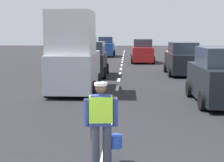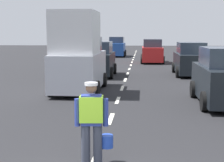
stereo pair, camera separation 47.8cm
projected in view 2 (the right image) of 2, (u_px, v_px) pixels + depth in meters
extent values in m
plane|color=black|center=(130.00, 69.00, 25.77)|extent=(96.00, 96.00, 0.00)
cube|color=silver|center=(98.00, 152.00, 7.71)|extent=(0.14, 1.40, 0.01)
cube|color=silver|center=(111.00, 119.00, 10.67)|extent=(0.14, 1.40, 0.01)
cube|color=silver|center=(118.00, 100.00, 13.63)|extent=(0.14, 1.40, 0.01)
cube|color=silver|center=(122.00, 88.00, 16.59)|extent=(0.14, 1.40, 0.01)
cube|color=silver|center=(125.00, 80.00, 19.55)|extent=(0.14, 1.40, 0.01)
cube|color=silver|center=(128.00, 74.00, 22.51)|extent=(0.14, 1.40, 0.01)
cube|color=silver|center=(129.00, 69.00, 25.47)|extent=(0.14, 1.40, 0.01)
cube|color=silver|center=(131.00, 65.00, 28.43)|extent=(0.14, 1.40, 0.01)
cube|color=silver|center=(132.00, 62.00, 31.39)|extent=(0.14, 1.40, 0.01)
cube|color=silver|center=(133.00, 60.00, 34.35)|extent=(0.14, 1.40, 0.01)
cube|color=silver|center=(134.00, 58.00, 37.31)|extent=(0.14, 1.40, 0.01)
cube|color=silver|center=(134.00, 56.00, 40.27)|extent=(0.14, 1.40, 0.01)
cube|color=silver|center=(135.00, 54.00, 43.23)|extent=(0.14, 1.40, 0.01)
cube|color=silver|center=(135.00, 53.00, 46.19)|extent=(0.14, 1.40, 0.01)
cube|color=silver|center=(136.00, 52.00, 49.15)|extent=(0.14, 1.40, 0.01)
cube|color=silver|center=(136.00, 51.00, 52.11)|extent=(0.14, 1.40, 0.01)
cylinder|color=#383D4C|center=(86.00, 145.00, 6.93)|extent=(0.18, 0.18, 0.82)
cylinder|color=#383D4C|center=(98.00, 145.00, 6.93)|extent=(0.18, 0.18, 0.82)
cube|color=navy|center=(91.00, 110.00, 6.83)|extent=(0.42, 0.27, 0.60)
cube|color=#A5EA33|center=(91.00, 109.00, 6.83)|extent=(0.48, 0.31, 0.51)
cylinder|color=navy|center=(77.00, 112.00, 6.84)|extent=(0.11, 0.11, 0.55)
cylinder|color=navy|center=(106.00, 112.00, 6.84)|extent=(0.11, 0.11, 0.55)
sphere|color=brown|center=(91.00, 88.00, 6.77)|extent=(0.22, 0.22, 0.22)
cylinder|color=silver|center=(91.00, 84.00, 6.76)|extent=(0.26, 0.26, 0.06)
cylinder|color=#2347B7|center=(107.00, 141.00, 7.02)|extent=(0.26, 0.26, 0.26)
cube|color=silver|center=(80.00, 70.00, 15.71)|extent=(1.90, 4.60, 1.56)
cube|color=#2D3847|center=(82.00, 44.00, 16.35)|extent=(1.67, 1.61, 0.70)
cube|color=silver|center=(76.00, 33.00, 14.69)|extent=(1.81, 2.53, 1.80)
cylinder|color=black|center=(97.00, 89.00, 14.31)|extent=(0.22, 0.68, 0.68)
cylinder|color=black|center=(51.00, 88.00, 14.47)|extent=(0.22, 0.68, 0.68)
cylinder|color=black|center=(104.00, 80.00, 17.12)|extent=(0.22, 0.68, 0.68)
cylinder|color=black|center=(66.00, 79.00, 17.29)|extent=(0.22, 0.68, 0.68)
cube|color=red|center=(152.00, 54.00, 30.80)|extent=(1.77, 4.27, 1.22)
cube|color=#2D3847|center=(152.00, 43.00, 30.57)|extent=(1.56, 2.35, 0.70)
cylinder|color=black|center=(142.00, 58.00, 32.25)|extent=(0.22, 0.68, 0.68)
cylinder|color=black|center=(162.00, 58.00, 32.09)|extent=(0.22, 0.68, 0.68)
cylinder|color=black|center=(142.00, 60.00, 29.64)|extent=(0.22, 0.68, 0.68)
cylinder|color=black|center=(163.00, 60.00, 29.48)|extent=(0.22, 0.68, 0.68)
cube|color=black|center=(98.00, 63.00, 21.27)|extent=(1.82, 4.01, 1.22)
cube|color=#2D3847|center=(98.00, 47.00, 21.24)|extent=(1.60, 2.21, 0.70)
cylinder|color=black|center=(111.00, 73.00, 20.03)|extent=(0.22, 0.68, 0.68)
cylinder|color=black|center=(79.00, 73.00, 20.19)|extent=(0.22, 0.68, 0.68)
cylinder|color=black|center=(115.00, 69.00, 22.48)|extent=(0.22, 0.68, 0.68)
cylinder|color=black|center=(86.00, 68.00, 22.64)|extent=(0.22, 0.68, 0.68)
cube|color=black|center=(190.00, 63.00, 21.75)|extent=(1.76, 4.36, 1.18)
cube|color=#2D3847|center=(191.00, 48.00, 21.51)|extent=(1.55, 2.40, 0.70)
cylinder|color=black|center=(174.00, 67.00, 23.22)|extent=(0.22, 0.68, 0.68)
cylinder|color=black|center=(201.00, 68.00, 23.06)|extent=(0.22, 0.68, 0.68)
cylinder|color=black|center=(178.00, 72.00, 20.55)|extent=(0.22, 0.68, 0.68)
cylinder|color=black|center=(209.00, 72.00, 20.39)|extent=(0.22, 0.68, 0.68)
cube|color=black|center=(223.00, 83.00, 12.82)|extent=(1.72, 4.16, 1.23)
cylinder|color=black|center=(193.00, 89.00, 14.23)|extent=(0.22, 0.68, 0.68)
cylinder|color=black|center=(204.00, 101.00, 11.68)|extent=(0.22, 0.68, 0.68)
cube|color=#1E4799|center=(117.00, 49.00, 38.94)|extent=(1.74, 4.18, 1.33)
cube|color=#2D3847|center=(117.00, 40.00, 38.91)|extent=(1.53, 2.30, 0.70)
cylinder|color=black|center=(124.00, 54.00, 37.66)|extent=(0.22, 0.68, 0.68)
cylinder|color=black|center=(108.00, 54.00, 37.81)|extent=(0.22, 0.68, 0.68)
cylinder|color=black|center=(125.00, 53.00, 40.21)|extent=(0.22, 0.68, 0.68)
cylinder|color=black|center=(110.00, 53.00, 40.37)|extent=(0.22, 0.68, 0.68)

